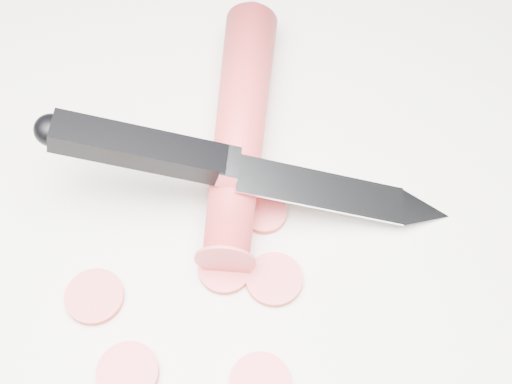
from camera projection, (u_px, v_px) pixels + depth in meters
ground at (160, 231)px, 0.50m from camera, size 2.40×2.40×0.00m
carrot at (240, 128)px, 0.52m from camera, size 0.16×0.19×0.04m
carrot_slice_0 at (95, 297)px, 0.48m from camera, size 0.04×0.04×0.01m
carrot_slice_1 at (128, 372)px, 0.45m from camera, size 0.04×0.04×0.01m
carrot_slice_2 at (264, 213)px, 0.51m from camera, size 0.03×0.03×0.01m
carrot_slice_3 at (274, 279)px, 0.48m from camera, size 0.04×0.04×0.01m
carrot_slice_4 at (260, 382)px, 0.45m from camera, size 0.04×0.04×0.01m
carrot_slice_5 at (225, 269)px, 0.49m from camera, size 0.04×0.04×0.01m
kitchen_knife at (252, 168)px, 0.48m from camera, size 0.24×0.20×0.08m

